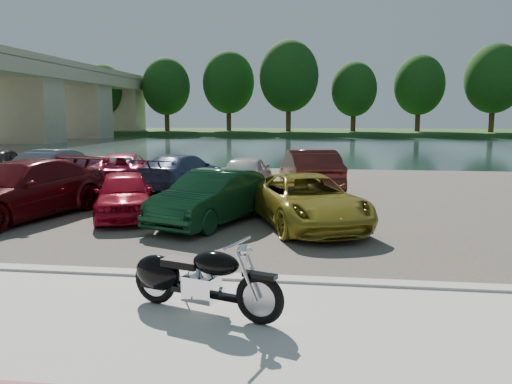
% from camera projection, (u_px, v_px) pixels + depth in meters
% --- Properties ---
extents(ground, '(200.00, 200.00, 0.00)m').
position_uv_depth(ground, '(175.00, 334.00, 6.35)').
color(ground, '#595447').
rests_on(ground, ground).
extents(promenade, '(60.00, 6.00, 0.10)m').
position_uv_depth(promenade, '(148.00, 370.00, 5.36)').
color(promenade, beige).
rests_on(promenade, ground).
extents(kerb, '(60.00, 0.30, 0.14)m').
position_uv_depth(kerb, '(210.00, 279.00, 8.30)').
color(kerb, beige).
rests_on(kerb, ground).
extents(parking_lot, '(60.00, 18.00, 0.04)m').
position_uv_depth(parking_lot, '(268.00, 196.00, 17.12)').
color(parking_lot, '#474339').
rests_on(parking_lot, ground).
extents(river, '(120.00, 40.00, 0.00)m').
position_uv_depth(river, '(303.00, 146.00, 45.54)').
color(river, '#172929').
rests_on(river, ground).
extents(far_bank, '(120.00, 24.00, 0.60)m').
position_uv_depth(far_bank, '(311.00, 132.00, 76.85)').
color(far_bank, '#1C4117').
rests_on(far_bank, ground).
extents(bridge, '(7.00, 56.00, 8.55)m').
position_uv_depth(bridge, '(20.00, 88.00, 49.37)').
color(bridge, tan).
rests_on(bridge, ground).
extents(far_trees, '(70.25, 10.68, 12.52)m').
position_uv_depth(far_trees, '(342.00, 81.00, 69.11)').
color(far_trees, '#3E2816').
rests_on(far_trees, far_bank).
extents(motorcycle, '(2.26, 1.04, 1.05)m').
position_uv_depth(motorcycle, '(191.00, 278.00, 6.80)').
color(motorcycle, black).
rests_on(motorcycle, promenade).
extents(car_3, '(3.36, 5.65, 1.54)m').
position_uv_depth(car_3, '(20.00, 190.00, 13.26)').
color(car_3, '#510B0F').
rests_on(car_3, parking_lot).
extents(car_4, '(2.70, 3.95, 1.25)m').
position_uv_depth(car_4, '(124.00, 194.00, 13.43)').
color(car_4, '#A90B21').
rests_on(car_4, parking_lot).
extents(car_5, '(2.76, 4.30, 1.34)m').
position_uv_depth(car_5, '(213.00, 197.00, 12.63)').
color(car_5, '#0E331A').
rests_on(car_5, parking_lot).
extents(car_6, '(3.67, 5.06, 1.28)m').
position_uv_depth(car_6, '(306.00, 200.00, 12.33)').
color(car_6, olive).
rests_on(car_6, parking_lot).
extents(car_9, '(2.19, 4.54, 1.43)m').
position_uv_depth(car_9, '(60.00, 168.00, 19.47)').
color(car_9, '#565E68').
rests_on(car_9, parking_lot).
extents(car_10, '(3.26, 5.05, 1.29)m').
position_uv_depth(car_10, '(123.00, 170.00, 19.36)').
color(car_10, '#AF1D44').
rests_on(car_10, parking_lot).
extents(car_11, '(2.69, 4.79, 1.31)m').
position_uv_depth(car_11, '(182.00, 172.00, 18.59)').
color(car_11, navy).
rests_on(car_11, parking_lot).
extents(car_12, '(1.60, 3.86, 1.31)m').
position_uv_depth(car_12, '(247.00, 173.00, 18.30)').
color(car_12, silver).
rests_on(car_12, parking_lot).
extents(car_13, '(2.56, 4.90, 1.54)m').
position_uv_depth(car_13, '(309.00, 170.00, 17.94)').
color(car_13, '#4F1A15').
rests_on(car_13, parking_lot).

